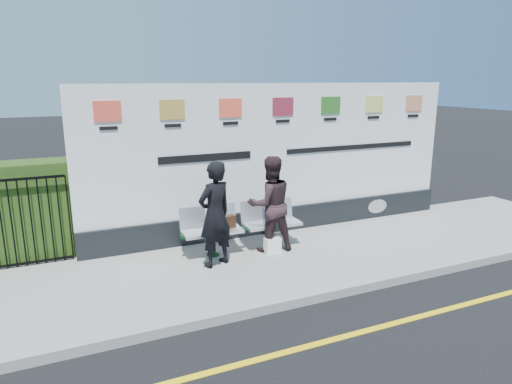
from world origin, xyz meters
TOP-DOWN VIEW (x-y plane):
  - ground at (0.00, 0.00)m, footprint 80.00×80.00m
  - pavement at (0.00, 2.50)m, footprint 14.00×3.00m
  - kerb at (0.00, 1.00)m, footprint 14.00×0.18m
  - yellow_line at (0.00, 0.00)m, footprint 14.00×0.10m
  - billboard at (0.50, 3.85)m, footprint 8.00×0.30m
  - hedge at (-4.58, 4.30)m, footprint 2.35×0.70m
  - railing at (-4.58, 3.85)m, footprint 2.05×0.06m
  - bench at (-0.67, 3.03)m, footprint 2.23×0.64m
  - woman_left at (-1.34, 2.60)m, footprint 0.77×0.64m
  - woman_right at (-0.20, 2.86)m, footprint 0.89×0.71m
  - handbag_brown at (-0.96, 3.04)m, footprint 0.30×0.18m
  - carrier_bag_white at (-0.22, 2.71)m, footprint 0.29×0.17m

SIDE VIEW (x-z plane):
  - ground at x=0.00m, z-range 0.00..0.00m
  - yellow_line at x=0.00m, z-range 0.00..0.01m
  - pavement at x=0.00m, z-range 0.00..0.12m
  - kerb at x=0.00m, z-range 0.00..0.14m
  - carrier_bag_white at x=-0.22m, z-range 0.12..0.41m
  - bench at x=-0.67m, z-range 0.12..0.59m
  - handbag_brown at x=-0.96m, z-range 0.59..0.82m
  - railing at x=-4.58m, z-range 0.12..1.66m
  - hedge at x=-4.58m, z-range 0.12..1.82m
  - woman_right at x=-0.20m, z-range 0.12..1.88m
  - woman_left at x=-1.34m, z-range 0.12..1.91m
  - billboard at x=0.50m, z-range -0.08..2.92m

